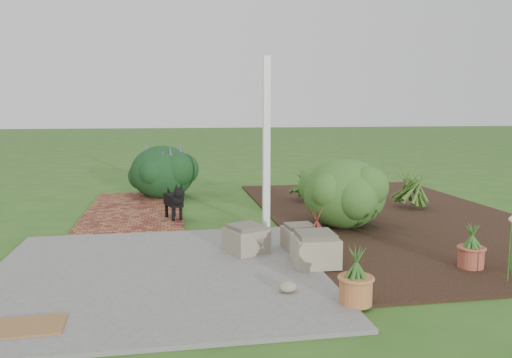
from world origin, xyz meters
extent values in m
plane|color=#2B581B|center=(0.00, 0.00, 0.00)|extent=(80.00, 80.00, 0.00)
cube|color=slate|center=(-1.25, -1.75, 0.02)|extent=(3.50, 3.50, 0.04)
cube|color=maroon|center=(-1.70, 1.75, 0.02)|extent=(1.60, 3.50, 0.04)
cube|color=black|center=(2.50, 0.50, 0.01)|extent=(4.00, 7.00, 0.03)
cube|color=white|center=(0.30, 0.10, 1.25)|extent=(0.10, 0.10, 2.50)
cube|color=gray|center=(0.48, -1.83, 0.20)|extent=(0.49, 0.49, 0.32)
cube|color=#756C5A|center=(-0.20, -1.20, 0.18)|extent=(0.58, 0.58, 0.29)
cube|color=#796B5D|center=(0.48, -1.16, 0.17)|extent=(0.42, 0.42, 0.26)
cube|color=olive|center=(-2.25, -2.99, 0.05)|extent=(0.63, 0.42, 0.02)
cube|color=black|center=(-1.05, 0.84, 0.34)|extent=(0.31, 0.45, 0.18)
cylinder|color=black|center=(-1.05, 0.68, 0.14)|extent=(0.05, 0.05, 0.20)
cylinder|color=black|center=(-0.94, 0.72, 0.14)|extent=(0.05, 0.05, 0.20)
cylinder|color=black|center=(-1.15, 0.95, 0.14)|extent=(0.05, 0.05, 0.20)
cylinder|color=black|center=(-1.04, 1.00, 0.14)|extent=(0.05, 0.05, 0.20)
sphere|color=black|center=(-0.96, 0.60, 0.48)|extent=(0.17, 0.17, 0.17)
cone|color=black|center=(-1.12, 1.04, 0.46)|extent=(0.11, 0.14, 0.15)
cylinder|color=beige|center=(-1.13, 3.43, 0.22)|extent=(0.34, 0.34, 0.35)
ellipsoid|color=#1A3811|center=(1.45, -0.05, 0.55)|extent=(1.39, 1.39, 1.04)
cylinder|color=#9E3F35|center=(0.65, -1.29, 0.14)|extent=(0.36, 0.36, 0.23)
cylinder|color=#A64C38|center=(2.15, -2.17, 0.14)|extent=(0.35, 0.35, 0.23)
cylinder|color=#B36A3C|center=(0.52, -2.95, 0.15)|extent=(0.36, 0.36, 0.25)
ellipsoid|color=black|center=(-1.23, 3.00, 0.53)|extent=(1.27, 1.27, 1.07)
camera|label=1|loc=(-1.08, -6.99, 1.76)|focal=35.00mm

